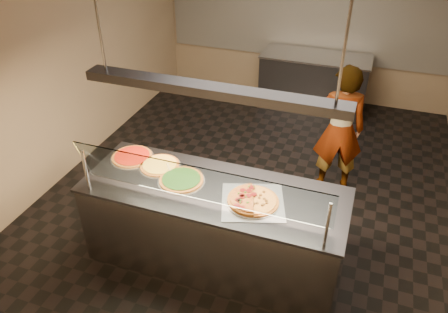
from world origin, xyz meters
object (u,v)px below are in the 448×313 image
(perforated_tray, at_px, (253,202))
(pizza_spinach, at_px, (182,179))
(serving_counter, at_px, (214,226))
(prep_table, at_px, (313,82))
(pizza_spatula, at_px, (173,169))
(pizza_tomato, at_px, (132,156))
(sneeze_guard, at_px, (199,184))
(heat_lamp_housing, at_px, (212,90))
(half_pizza_sausage, at_px, (265,202))
(worker, at_px, (339,130))
(half_pizza_pepperoni, at_px, (241,197))
(pizza_cheese, at_px, (160,165))

(perforated_tray, height_order, pizza_spinach, pizza_spinach)
(serving_counter, height_order, prep_table, same)
(pizza_spinach, relative_size, pizza_spatula, 1.67)
(pizza_tomato, height_order, prep_table, pizza_tomato)
(sneeze_guard, xyz_separation_m, heat_lamp_housing, (0.00, 0.34, 0.72))
(perforated_tray, xyz_separation_m, pizza_tomato, (-1.41, 0.29, 0.01))
(half_pizza_sausage, bearing_deg, serving_counter, 173.04)
(serving_counter, bearing_deg, pizza_tomato, 167.47)
(serving_counter, relative_size, perforated_tray, 3.60)
(perforated_tray, relative_size, worker, 0.42)
(half_pizza_pepperoni, distance_m, heat_lamp_housing, 1.03)
(pizza_cheese, bearing_deg, serving_counter, -14.93)
(perforated_tray, relative_size, pizza_tomato, 1.58)
(half_pizza_pepperoni, bearing_deg, serving_counter, 167.78)
(perforated_tray, bearing_deg, serving_counter, 171.09)
(serving_counter, relative_size, pizza_cheese, 5.98)
(pizza_spinach, bearing_deg, half_pizza_sausage, -5.61)
(serving_counter, xyz_separation_m, prep_table, (0.32, 3.92, 0.00))
(half_pizza_pepperoni, height_order, worker, worker)
(half_pizza_pepperoni, xyz_separation_m, half_pizza_sausage, (0.22, 0.00, -0.01))
(worker, bearing_deg, perforated_tray, 58.30)
(serving_counter, height_order, heat_lamp_housing, heat_lamp_housing)
(worker, bearing_deg, pizza_spinach, 38.23)
(half_pizza_pepperoni, distance_m, pizza_spatula, 0.81)
(sneeze_guard, relative_size, pizza_spatula, 8.38)
(perforated_tray, bearing_deg, sneeze_guard, -145.76)
(pizza_spinach, bearing_deg, worker, 52.38)
(worker, bearing_deg, heat_lamp_housing, 46.37)
(sneeze_guard, bearing_deg, worker, 64.76)
(perforated_tray, relative_size, half_pizza_sausage, 1.38)
(pizza_spatula, bearing_deg, half_pizza_sausage, -11.43)
(pizza_spinach, height_order, pizza_spatula, pizza_spatula)
(half_pizza_pepperoni, bearing_deg, perforated_tray, 0.16)
(perforated_tray, distance_m, half_pizza_sausage, 0.11)
(sneeze_guard, relative_size, pizza_tomato, 5.17)
(half_pizza_sausage, xyz_separation_m, pizza_spatula, (-1.00, 0.20, 0.00))
(serving_counter, height_order, worker, worker)
(half_pizza_pepperoni, distance_m, half_pizza_sausage, 0.22)
(perforated_tray, relative_size, pizza_cheese, 1.66)
(serving_counter, xyz_separation_m, pizza_spatula, (-0.48, 0.14, 0.49))
(serving_counter, xyz_separation_m, perforated_tray, (0.41, -0.06, 0.47))
(pizza_tomato, bearing_deg, pizza_cheese, -7.93)
(worker, bearing_deg, pizza_spatula, 33.31)
(perforated_tray, bearing_deg, half_pizza_pepperoni, -179.84)
(pizza_spatula, bearing_deg, pizza_spinach, -39.76)
(serving_counter, height_order, perforated_tray, perforated_tray)
(half_pizza_sausage, xyz_separation_m, prep_table, (-0.20, 3.98, -0.49))
(pizza_spatula, bearing_deg, half_pizza_pepperoni, -14.64)
(half_pizza_sausage, relative_size, pizza_spatula, 1.86)
(pizza_spinach, relative_size, worker, 0.28)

